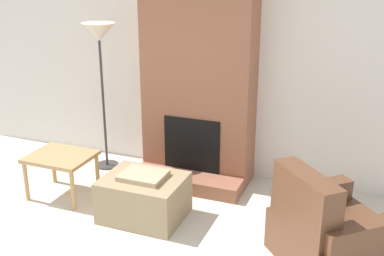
{
  "coord_description": "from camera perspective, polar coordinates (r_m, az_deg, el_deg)",
  "views": [
    {
      "loc": [
        1.85,
        -2.22,
        2.48
      ],
      "look_at": [
        0.0,
        2.49,
        0.67
      ],
      "focal_mm": 45.0,
      "sensor_mm": 36.0,
      "label": 1
    }
  ],
  "objects": [
    {
      "name": "side_table",
      "position": [
        5.35,
        -15.28,
        -3.74
      ],
      "size": [
        0.67,
        0.55,
        0.48
      ],
      "color": "tan",
      "rests_on": "ground_plane"
    },
    {
      "name": "ottoman",
      "position": [
        4.85,
        -5.72,
        -8.12
      ],
      "size": [
        0.79,
        0.63,
        0.48
      ],
      "color": "#998460",
      "rests_on": "ground_plane"
    },
    {
      "name": "fireplace",
      "position": [
        5.38,
        0.74,
        6.37
      ],
      "size": [
        1.26,
        0.75,
        2.6
      ],
      "color": "#935B42",
      "rests_on": "ground_plane"
    },
    {
      "name": "wall_back",
      "position": [
        5.6,
        1.67,
        7.55
      ],
      "size": [
        7.14,
        0.06,
        2.6
      ],
      "primitive_type": "cube",
      "color": "silver",
      "rests_on": "ground_plane"
    },
    {
      "name": "floor_lamp_left",
      "position": [
        5.7,
        -10.93,
        10.06
      ],
      "size": [
        0.39,
        0.39,
        1.77
      ],
      "color": "#333333",
      "rests_on": "ground_plane"
    },
    {
      "name": "armchair",
      "position": [
        4.28,
        15.74,
        -12.17
      ],
      "size": [
        1.2,
        1.2,
        0.88
      ],
      "rotation": [
        0.0,
        0.0,
        2.32
      ],
      "color": "brown",
      "rests_on": "ground_plane"
    }
  ]
}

